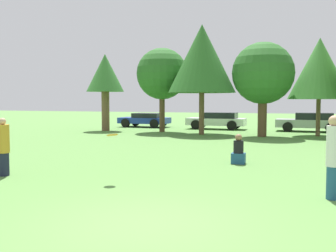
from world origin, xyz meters
The scene contains 13 objects.
ground_plane centered at (0.00, 0.00, 0.00)m, with size 120.00×120.00×0.00m, color #54843D.
person_thrower centered at (-5.46, 2.73, 0.83)m, with size 0.36×0.36×1.66m.
person_catcher centered at (3.22, 2.90, 0.95)m, with size 0.30×0.30×1.83m.
frisbee centered at (-2.12, 2.97, 1.25)m, with size 0.30×0.30×0.11m.
bystander_sitting centered at (0.59, 7.00, 0.41)m, with size 0.45×0.38×1.01m.
tree_0 centered at (-10.49, 18.32, 3.98)m, with size 2.64×2.64×5.42m.
tree_1 centered at (-6.36, 18.71, 3.94)m, with size 3.49×3.49×5.71m.
tree_2 centered at (-3.29, 17.54, 4.75)m, with size 4.25×4.25×6.89m.
tree_3 centered at (0.46, 17.35, 3.73)m, with size 3.65×3.65×5.59m.
tree_4 centered at (3.63, 18.69, 4.05)m, with size 3.65×3.65×5.89m.
parked_car_blue centered at (-9.25, 22.75, 0.62)m, with size 4.03×2.17×1.13m.
parked_car_white centered at (-3.25, 22.33, 0.68)m, with size 4.38×1.96×1.26m.
parked_car_silver centered at (3.30, 22.21, 0.69)m, with size 4.44×1.97×1.30m.
Camera 1 is at (2.48, -6.04, 2.15)m, focal length 41.00 mm.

